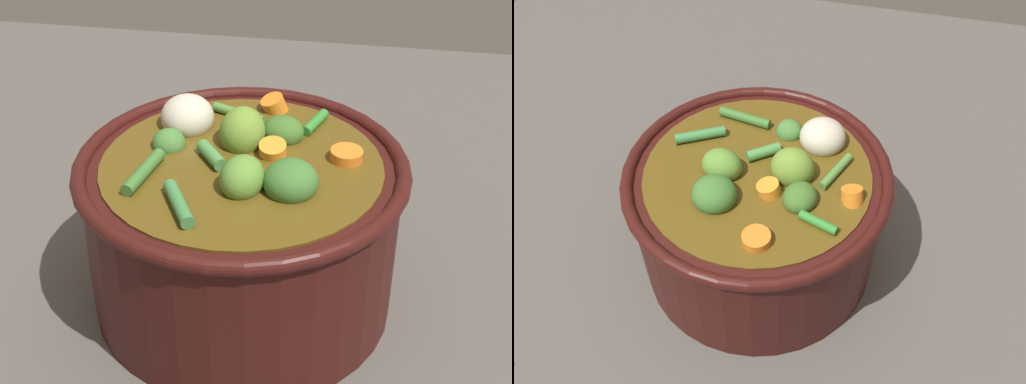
% 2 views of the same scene
% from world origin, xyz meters
% --- Properties ---
extents(ground_plane, '(1.10, 1.10, 0.00)m').
position_xyz_m(ground_plane, '(0.00, 0.00, 0.00)').
color(ground_plane, '#514C47').
extents(cooking_pot, '(0.25, 0.25, 0.16)m').
position_xyz_m(cooking_pot, '(0.00, 0.00, 0.07)').
color(cooking_pot, '#38110F').
rests_on(cooking_pot, ground_plane).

